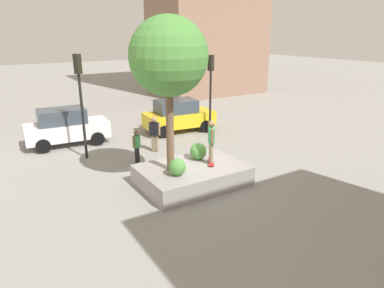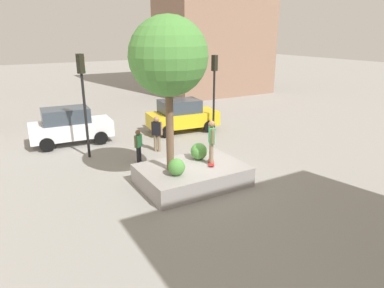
% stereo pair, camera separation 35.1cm
% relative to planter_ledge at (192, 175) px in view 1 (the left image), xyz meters
% --- Properties ---
extents(ground_plane, '(120.00, 120.00, 0.00)m').
position_rel_planter_ledge_xyz_m(ground_plane, '(0.54, 0.13, -0.37)').
color(ground_plane, gray).
extents(planter_ledge, '(3.97, 2.79, 0.74)m').
position_rel_planter_ledge_xyz_m(planter_ledge, '(0.00, 0.00, 0.00)').
color(planter_ledge, gray).
rests_on(planter_ledge, ground).
extents(plaza_tree, '(2.75, 2.75, 5.51)m').
position_rel_planter_ledge_xyz_m(plaza_tree, '(-0.85, 0.15, 4.48)').
color(plaza_tree, brown).
rests_on(plaza_tree, planter_ledge).
extents(boxwood_shrub, '(0.62, 0.62, 0.62)m').
position_rel_planter_ledge_xyz_m(boxwood_shrub, '(-0.91, -0.46, 0.68)').
color(boxwood_shrub, '#4C8C3D').
rests_on(boxwood_shrub, planter_ledge).
extents(hedge_clump, '(0.68, 0.68, 0.68)m').
position_rel_planter_ledge_xyz_m(hedge_clump, '(0.63, 0.52, 0.71)').
color(hedge_clump, '#4C8C3D').
rests_on(hedge_clump, planter_ledge).
extents(skateboard, '(0.59, 0.79, 0.07)m').
position_rel_planter_ledge_xyz_m(skateboard, '(0.76, -0.17, 0.43)').
color(skateboard, '#A51E1E').
rests_on(skateboard, planter_ledge).
extents(skateboarder, '(0.37, 0.52, 1.67)m').
position_rel_planter_ledge_xyz_m(skateboarder, '(0.76, -0.17, 1.41)').
color(skateboarder, '#847056').
rests_on(skateboarder, skateboard).
extents(sedan_parked, '(4.24, 2.16, 1.92)m').
position_rel_planter_ledge_xyz_m(sedan_parked, '(-2.97, 7.68, 0.60)').
color(sedan_parked, white).
rests_on(sedan_parked, ground).
extents(taxi_cab, '(4.25, 2.24, 1.91)m').
position_rel_planter_ledge_xyz_m(taxi_cab, '(3.26, 6.80, 0.60)').
color(taxi_cab, gold).
rests_on(taxi_cab, ground).
extents(traffic_light_corner, '(0.34, 0.37, 4.47)m').
position_rel_planter_ledge_xyz_m(traffic_light_corner, '(4.56, 5.41, 2.68)').
color(traffic_light_corner, black).
rests_on(traffic_light_corner, ground).
extents(traffic_light_median, '(0.37, 0.35, 4.77)m').
position_rel_planter_ledge_xyz_m(traffic_light_median, '(-2.68, 5.09, 2.87)').
color(traffic_light_median, black).
rests_on(traffic_light_median, ground).
extents(pedestrian_crossing, '(0.42, 0.38, 1.51)m').
position_rel_planter_ledge_xyz_m(pedestrian_crossing, '(-0.87, 3.33, 0.50)').
color(pedestrian_crossing, black).
rests_on(pedestrian_crossing, ground).
extents(bystander_watching, '(0.46, 0.50, 1.78)m').
position_rel_planter_ledge_xyz_m(bystander_watching, '(0.46, 4.22, 0.65)').
color(bystander_watching, '#847056').
rests_on(bystander_watching, ground).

